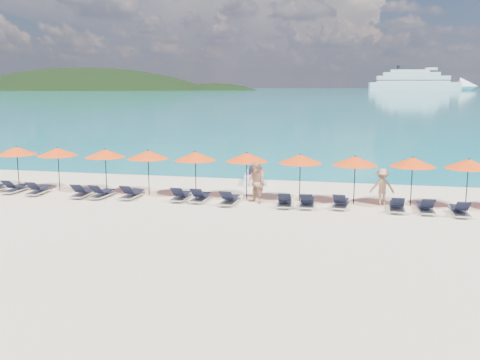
# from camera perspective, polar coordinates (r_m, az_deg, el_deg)

# --- Properties ---
(ground) EXTENTS (1400.00, 1400.00, 0.00)m
(ground) POSITION_cam_1_polar(r_m,az_deg,el_deg) (21.53, -1.72, -4.51)
(ground) COLOR beige
(sea) EXTENTS (1600.00, 1300.00, 0.01)m
(sea) POSITION_cam_1_polar(r_m,az_deg,el_deg) (680.24, 12.17, 9.40)
(sea) COLOR #1FA9B2
(sea) RESTS_ON ground
(headland_main) EXTENTS (374.00, 242.00, 126.50)m
(headland_main) POSITION_cam_1_polar(r_m,az_deg,el_deg) (639.38, -16.19, 5.78)
(headland_main) COLOR black
(headland_main) RESTS_ON ground
(headland_small) EXTENTS (162.00, 126.00, 85.50)m
(headland_small) POSITION_cam_1_polar(r_m,az_deg,el_deg) (601.94, -2.54, 6.22)
(headland_small) COLOR black
(headland_small) RESTS_ON ground
(cruise_ship) EXTENTS (113.59, 26.21, 31.34)m
(cruise_ship) POSITION_cam_1_polar(r_m,az_deg,el_deg) (612.82, 19.01, 9.79)
(cruise_ship) COLOR silver
(cruise_ship) RESTS_ON ground
(jetski) EXTENTS (1.28, 2.62, 0.90)m
(jetski) POSITION_cam_1_polar(r_m,az_deg,el_deg) (29.87, 1.51, 0.33)
(jetski) COLOR white
(jetski) RESTS_ON ground
(beachgoer_a) EXTENTS (0.81, 0.70, 1.88)m
(beachgoer_a) POSITION_cam_1_polar(r_m,az_deg,el_deg) (26.03, 1.97, 0.16)
(beachgoer_a) COLOR tan
(beachgoer_a) RESTS_ON ground
(beachgoer_b) EXTENTS (1.07, 0.98, 1.92)m
(beachgoer_b) POSITION_cam_1_polar(r_m,az_deg,el_deg) (24.75, 1.73, -0.31)
(beachgoer_b) COLOR tan
(beachgoer_b) RESTS_ON ground
(beachgoer_c) EXTENTS (1.14, 0.62, 1.69)m
(beachgoer_c) POSITION_cam_1_polar(r_m,az_deg,el_deg) (25.24, 14.92, -0.71)
(beachgoer_c) COLOR tan
(beachgoer_c) RESTS_ON ground
(umbrella_0) EXTENTS (2.10, 2.10, 2.28)m
(umbrella_0) POSITION_cam_1_polar(r_m,az_deg,el_deg) (30.51, -22.72, 2.89)
(umbrella_0) COLOR black
(umbrella_0) RESTS_ON ground
(umbrella_1) EXTENTS (2.10, 2.10, 2.28)m
(umbrella_1) POSITION_cam_1_polar(r_m,az_deg,el_deg) (29.27, -18.87, 2.86)
(umbrella_1) COLOR black
(umbrella_1) RESTS_ON ground
(umbrella_2) EXTENTS (2.10, 2.10, 2.28)m
(umbrella_2) POSITION_cam_1_polar(r_m,az_deg,el_deg) (27.98, -14.19, 2.78)
(umbrella_2) COLOR black
(umbrella_2) RESTS_ON ground
(umbrella_3) EXTENTS (2.10, 2.10, 2.28)m
(umbrella_3) POSITION_cam_1_polar(r_m,az_deg,el_deg) (26.97, -9.78, 2.68)
(umbrella_3) COLOR black
(umbrella_3) RESTS_ON ground
(umbrella_4) EXTENTS (2.10, 2.10, 2.28)m
(umbrella_4) POSITION_cam_1_polar(r_m,az_deg,el_deg) (26.12, -4.78, 2.55)
(umbrella_4) COLOR black
(umbrella_4) RESTS_ON ground
(umbrella_5) EXTENTS (2.10, 2.10, 2.28)m
(umbrella_5) POSITION_cam_1_polar(r_m,az_deg,el_deg) (25.65, 0.72, 2.45)
(umbrella_5) COLOR black
(umbrella_5) RESTS_ON ground
(umbrella_6) EXTENTS (2.10, 2.10, 2.28)m
(umbrella_6) POSITION_cam_1_polar(r_m,az_deg,el_deg) (25.20, 6.44, 2.25)
(umbrella_6) COLOR black
(umbrella_6) RESTS_ON ground
(umbrella_7) EXTENTS (2.10, 2.10, 2.28)m
(umbrella_7) POSITION_cam_1_polar(r_m,az_deg,el_deg) (24.97, 12.19, 2.01)
(umbrella_7) COLOR black
(umbrella_7) RESTS_ON ground
(umbrella_8) EXTENTS (2.10, 2.10, 2.28)m
(umbrella_8) POSITION_cam_1_polar(r_m,az_deg,el_deg) (25.24, 17.94, 1.83)
(umbrella_8) COLOR black
(umbrella_8) RESTS_ON ground
(umbrella_9) EXTENTS (2.10, 2.10, 2.28)m
(umbrella_9) POSITION_cam_1_polar(r_m,az_deg,el_deg) (25.55, 23.20, 1.60)
(umbrella_9) COLOR black
(umbrella_9) RESTS_ON ground
(lounger_1) EXTENTS (0.66, 1.72, 0.66)m
(lounger_1) POSITION_cam_1_polar(r_m,az_deg,el_deg) (29.66, -22.83, -0.79)
(lounger_1) COLOR silver
(lounger_1) RESTS_ON ground
(lounger_2) EXTENTS (0.75, 1.74, 0.66)m
(lounger_2) POSITION_cam_1_polar(r_m,az_deg,el_deg) (28.74, -20.70, -0.98)
(lounger_2) COLOR silver
(lounger_2) RESTS_ON ground
(lounger_3) EXTENTS (0.72, 1.74, 0.66)m
(lounger_3) POSITION_cam_1_polar(r_m,az_deg,el_deg) (27.39, -16.43, -1.26)
(lounger_3) COLOR silver
(lounger_3) RESTS_ON ground
(lounger_4) EXTENTS (0.74, 1.74, 0.66)m
(lounger_4) POSITION_cam_1_polar(r_m,az_deg,el_deg) (26.90, -14.51, -1.37)
(lounger_4) COLOR silver
(lounger_4) RESTS_ON ground
(lounger_5) EXTENTS (0.72, 1.73, 0.66)m
(lounger_5) POSITION_cam_1_polar(r_m,az_deg,el_deg) (26.45, -11.46, -1.44)
(lounger_5) COLOR silver
(lounger_5) RESTS_ON ground
(lounger_6) EXTENTS (0.64, 1.71, 0.66)m
(lounger_6) POSITION_cam_1_polar(r_m,az_deg,el_deg) (25.61, -6.32, -1.67)
(lounger_6) COLOR silver
(lounger_6) RESTS_ON ground
(lounger_7) EXTENTS (0.65, 1.71, 0.66)m
(lounger_7) POSITION_cam_1_polar(r_m,az_deg,el_deg) (25.31, -4.23, -1.78)
(lounger_7) COLOR silver
(lounger_7) RESTS_ON ground
(lounger_8) EXTENTS (0.68, 1.72, 0.66)m
(lounger_8) POSITION_cam_1_polar(r_m,az_deg,el_deg) (24.63, -1.11, -2.08)
(lounger_8) COLOR silver
(lounger_8) RESTS_ON ground
(lounger_9) EXTENTS (0.77, 1.75, 0.66)m
(lounger_9) POSITION_cam_1_polar(r_m,az_deg,el_deg) (24.27, 4.79, -2.30)
(lounger_9) COLOR silver
(lounger_9) RESTS_ON ground
(lounger_10) EXTENTS (0.66, 1.72, 0.66)m
(lounger_10) POSITION_cam_1_polar(r_m,az_deg,el_deg) (24.24, 7.18, -2.36)
(lounger_10) COLOR silver
(lounger_10) RESTS_ON ground
(lounger_11) EXTENTS (0.78, 1.75, 0.66)m
(lounger_11) POSITION_cam_1_polar(r_m,az_deg,el_deg) (24.34, 10.70, -2.40)
(lounger_11) COLOR silver
(lounger_11) RESTS_ON ground
(lounger_12) EXTENTS (0.65, 1.71, 0.66)m
(lounger_12) POSITION_cam_1_polar(r_m,az_deg,el_deg) (24.26, 16.39, -2.69)
(lounger_12) COLOR silver
(lounger_12) RESTS_ON ground
(lounger_13) EXTENTS (0.68, 1.72, 0.66)m
(lounger_13) POSITION_cam_1_polar(r_m,az_deg,el_deg) (24.38, 19.19, -2.77)
(lounger_13) COLOR silver
(lounger_13) RESTS_ON ground
(lounger_14) EXTENTS (0.67, 1.72, 0.66)m
(lounger_14) POSITION_cam_1_polar(r_m,az_deg,el_deg) (24.35, 22.38, -2.99)
(lounger_14) COLOR silver
(lounger_14) RESTS_ON ground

